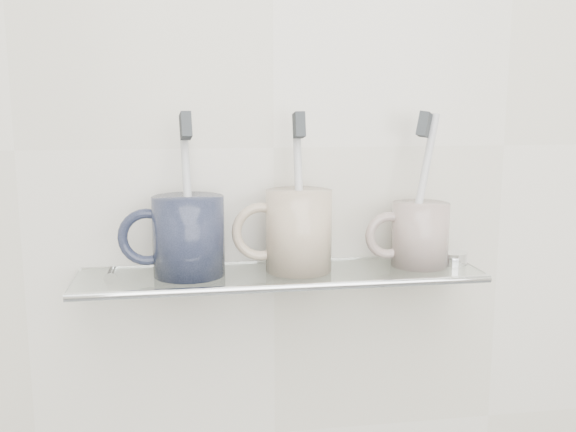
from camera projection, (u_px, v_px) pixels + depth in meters
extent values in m
plane|color=silver|center=(274.00, 148.00, 0.83)|extent=(2.50, 0.00, 2.50)
cube|color=silver|center=(281.00, 275.00, 0.80)|extent=(0.50, 0.12, 0.01)
cylinder|color=silver|center=(288.00, 288.00, 0.74)|extent=(0.50, 0.01, 0.01)
cylinder|color=silver|center=(112.00, 281.00, 0.81)|extent=(0.02, 0.03, 0.02)
cylinder|color=silver|center=(427.00, 267.00, 0.88)|extent=(0.02, 0.03, 0.02)
cylinder|color=black|center=(189.00, 236.00, 0.78)|extent=(0.11, 0.11, 0.10)
torus|color=black|center=(147.00, 237.00, 0.77)|extent=(0.07, 0.01, 0.07)
cylinder|color=silver|center=(188.00, 193.00, 0.77)|extent=(0.02, 0.06, 0.19)
cube|color=#303438|center=(186.00, 126.00, 0.75)|extent=(0.02, 0.03, 0.03)
cylinder|color=beige|center=(299.00, 231.00, 0.80)|extent=(0.10, 0.10, 0.10)
torus|color=beige|center=(261.00, 232.00, 0.79)|extent=(0.07, 0.01, 0.07)
cylinder|color=silver|center=(299.00, 191.00, 0.79)|extent=(0.01, 0.04, 0.19)
cube|color=#303438|center=(299.00, 125.00, 0.77)|extent=(0.01, 0.03, 0.03)
cylinder|color=silver|center=(420.00, 234.00, 0.82)|extent=(0.09, 0.09, 0.08)
torus|color=silver|center=(388.00, 235.00, 0.82)|extent=(0.06, 0.01, 0.06)
cylinder|color=silver|center=(422.00, 188.00, 0.81)|extent=(0.05, 0.03, 0.19)
cube|color=#303438|center=(424.00, 124.00, 0.80)|extent=(0.03, 0.03, 0.03)
cylinder|color=silver|center=(452.00, 258.00, 0.84)|extent=(0.04, 0.04, 0.02)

